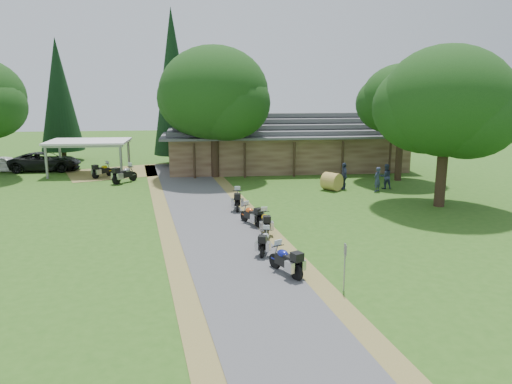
{
  "coord_description": "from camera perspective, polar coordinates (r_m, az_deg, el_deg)",
  "views": [
    {
      "loc": [
        -1.4,
        -19.7,
        7.6
      ],
      "look_at": [
        1.53,
        6.98,
        1.6
      ],
      "focal_mm": 35.0,
      "sensor_mm": 36.0,
      "label": 1
    }
  ],
  "objects": [
    {
      "name": "motorcycle_row_b",
      "position": [
        22.5,
        1.01,
        -5.59
      ],
      "size": [
        1.0,
        1.76,
        1.15
      ],
      "primitive_type": null,
      "rotation": [
        0.0,
        0.0,
        1.29
      ],
      "color": "#B3B5BA",
      "rests_on": "ground"
    },
    {
      "name": "ground",
      "position": [
        21.16,
        -2.07,
        -8.46
      ],
      "size": [
        120.0,
        120.0,
        0.0
      ],
      "primitive_type": "plane",
      "color": "#2E5919",
      "rests_on": "ground"
    },
    {
      "name": "motorcycle_carport_b",
      "position": [
        39.2,
        -14.79,
        2.07
      ],
      "size": [
        1.87,
        2.04,
        1.43
      ],
      "primitive_type": null,
      "rotation": [
        0.0,
        0.0,
        0.87
      ],
      "color": "slate",
      "rests_on": "ground"
    },
    {
      "name": "car_white_sedan",
      "position": [
        47.6,
        -26.73,
        3.09
      ],
      "size": [
        2.98,
        5.36,
        1.69
      ],
      "primitive_type": "imported",
      "rotation": [
        0.0,
        0.0,
        1.4
      ],
      "color": "white",
      "rests_on": "ground"
    },
    {
      "name": "oak_lodge_left",
      "position": [
        39.81,
        -4.81,
        9.38
      ],
      "size": [
        8.58,
        8.58,
        10.79
      ],
      "primitive_type": null,
      "color": "#13340F",
      "rests_on": "ground"
    },
    {
      "name": "person_a",
      "position": [
        35.85,
        13.69,
        1.66
      ],
      "size": [
        0.71,
        0.69,
        2.03
      ],
      "primitive_type": "imported",
      "rotation": [
        0.0,
        0.0,
        3.84
      ],
      "color": "#2F3754",
      "rests_on": "ground"
    },
    {
      "name": "motorcycle_row_d",
      "position": [
        26.87,
        -0.55,
        -2.52
      ],
      "size": [
        1.31,
        1.79,
        1.18
      ],
      "primitive_type": null,
      "rotation": [
        0.0,
        0.0,
        2.06
      ],
      "color": "#D85019",
      "rests_on": "ground"
    },
    {
      "name": "lodge",
      "position": [
        44.62,
        3.35,
        5.95
      ],
      "size": [
        21.4,
        9.4,
        4.9
      ],
      "primitive_type": null,
      "color": "brown",
      "rests_on": "ground"
    },
    {
      "name": "car_dark_suv",
      "position": [
        46.63,
        -22.96,
        3.73
      ],
      "size": [
        2.71,
        6.33,
        2.42
      ],
      "primitive_type": "imported",
      "rotation": [
        0.0,
        0.0,
        1.57
      ],
      "color": "black",
      "rests_on": "ground"
    },
    {
      "name": "sign_post",
      "position": [
        18.71,
        10.09,
        -8.51
      ],
      "size": [
        0.33,
        0.06,
        1.84
      ],
      "primitive_type": null,
      "color": "gray",
      "rests_on": "ground"
    },
    {
      "name": "oak_lodge_right",
      "position": [
        39.86,
        16.31,
        8.46
      ],
      "size": [
        6.17,
        6.17,
        10.13
      ],
      "primitive_type": null,
      "color": "#13340F",
      "rests_on": "ground"
    },
    {
      "name": "oak_driveway",
      "position": [
        32.16,
        20.85,
        7.49
      ],
      "size": [
        7.78,
        7.78,
        10.38
      ],
      "primitive_type": null,
      "color": "#13340F",
      "rests_on": "ground"
    },
    {
      "name": "driveway",
      "position": [
        24.9,
        -3.91,
        -5.2
      ],
      "size": [
        51.95,
        51.95,
        0.0
      ],
      "primitive_type": "plane",
      "rotation": [
        0.0,
        0.0,
        0.14
      ],
      "color": "#4C4C4F",
      "rests_on": "ground"
    },
    {
      "name": "person_b",
      "position": [
        36.91,
        14.61,
        1.98
      ],
      "size": [
        0.62,
        0.46,
        2.11
      ],
      "primitive_type": "imported",
      "rotation": [
        0.0,
        0.0,
        3.19
      ],
      "color": "#2F3754",
      "rests_on": "ground"
    },
    {
      "name": "cedar_near",
      "position": [
        46.27,
        -9.44,
        11.66
      ],
      "size": [
        3.88,
        3.88,
        13.94
      ],
      "primitive_type": "cone",
      "color": "black",
      "rests_on": "ground"
    },
    {
      "name": "hay_bale",
      "position": [
        35.72,
        8.65,
        1.19
      ],
      "size": [
        1.69,
        1.68,
        1.25
      ],
      "primitive_type": "cylinder",
      "rotation": [
        1.57,
        0.0,
        0.71
      ],
      "color": "#A5843C",
      "rests_on": "ground"
    },
    {
      "name": "carport",
      "position": [
        43.69,
        -18.51,
        3.79
      ],
      "size": [
        6.57,
        4.47,
        2.79
      ],
      "primitive_type": null,
      "rotation": [
        0.0,
        0.0,
        -0.03
      ],
      "color": "silver",
      "rests_on": "ground"
    },
    {
      "name": "motorcycle_row_c",
      "position": [
        25.45,
        1.06,
        -3.36
      ],
      "size": [
        0.6,
        1.77,
        1.21
      ],
      "primitive_type": null,
      "rotation": [
        0.0,
        0.0,
        1.56
      ],
      "color": "#DCA107",
      "rests_on": "ground"
    },
    {
      "name": "motorcycle_row_e",
      "position": [
        30.05,
        -2.13,
        -0.79
      ],
      "size": [
        0.75,
        1.92,
        1.28
      ],
      "primitive_type": null,
      "rotation": [
        0.0,
        0.0,
        1.49
      ],
      "color": "black",
      "rests_on": "ground"
    },
    {
      "name": "motorcycle_carport_a",
      "position": [
        41.9,
        -17.13,
        2.46
      ],
      "size": [
        1.61,
        1.82,
        1.26
      ],
      "primitive_type": null,
      "rotation": [
        0.0,
        0.0,
        0.9
      ],
      "color": "#D7C00C",
      "rests_on": "ground"
    },
    {
      "name": "person_c",
      "position": [
        36.17,
        10.01,
        2.08
      ],
      "size": [
        0.47,
        0.64,
        2.24
      ],
      "primitive_type": "imported",
      "rotation": [
        0.0,
        0.0,
        4.7
      ],
      "color": "#2F3754",
      "rests_on": "ground"
    },
    {
      "name": "cedar_far",
      "position": [
        51.57,
        -21.54,
        9.74
      ],
      "size": [
        3.99,
        3.99,
        11.6
      ],
      "primitive_type": "cone",
      "color": "black",
      "rests_on": "ground"
    },
    {
      "name": "motorcycle_row_a",
      "position": [
        20.1,
        3.4,
        -7.66
      ],
      "size": [
        1.39,
        1.96,
        1.29
      ],
      "primitive_type": null,
      "rotation": [
        0.0,
        0.0,
        2.03
      ],
      "color": "navy",
      "rests_on": "ground"
    }
  ]
}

